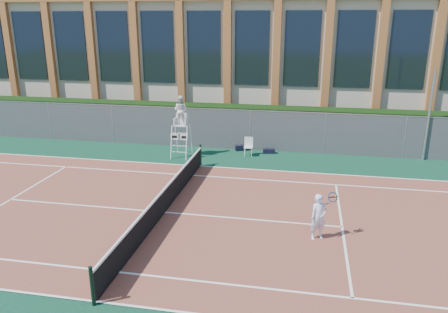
% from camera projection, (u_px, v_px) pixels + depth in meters
% --- Properties ---
extents(ground, '(120.00, 120.00, 0.00)m').
position_uv_depth(ground, '(165.00, 213.00, 16.20)').
color(ground, '#233814').
extents(apron, '(36.00, 20.00, 0.01)m').
position_uv_depth(apron, '(173.00, 202.00, 17.14)').
color(apron, '#0B3421').
rests_on(apron, ground).
extents(tennis_court, '(23.77, 10.97, 0.02)m').
position_uv_depth(tennis_court, '(165.00, 212.00, 16.20)').
color(tennis_court, brown).
rests_on(tennis_court, apron).
extents(tennis_net, '(0.10, 11.30, 1.10)m').
position_uv_depth(tennis_net, '(164.00, 200.00, 16.04)').
color(tennis_net, black).
rests_on(tennis_net, ground).
extents(fence, '(40.00, 0.06, 2.20)m').
position_uv_depth(fence, '(214.00, 129.00, 24.12)').
color(fence, '#595E60').
rests_on(fence, ground).
extents(hedge, '(40.00, 1.40, 2.20)m').
position_uv_depth(hedge, '(219.00, 124.00, 25.25)').
color(hedge, black).
rests_on(hedge, ground).
extents(building, '(45.00, 10.60, 8.22)m').
position_uv_depth(building, '(240.00, 59.00, 31.79)').
color(building, '#C1B6A0').
rests_on(building, ground).
extents(steel_pole, '(0.12, 0.12, 4.55)m').
position_uv_depth(steel_pole, '(429.00, 116.00, 21.70)').
color(steel_pole, '#9EA0A5').
rests_on(steel_pole, ground).
extents(umpire_chair, '(0.90, 1.39, 3.23)m').
position_uv_depth(umpire_chair, '(181.00, 112.00, 22.35)').
color(umpire_chair, white).
rests_on(umpire_chair, ground).
extents(plastic_chair, '(0.48, 0.48, 0.98)m').
position_uv_depth(plastic_chair, '(248.00, 145.00, 22.94)').
color(plastic_chair, silver).
rests_on(plastic_chair, apron).
extents(sports_bag_near, '(0.73, 0.49, 0.29)m').
position_uv_depth(sports_bag_near, '(241.00, 148.00, 23.93)').
color(sports_bag_near, black).
rests_on(sports_bag_near, apron).
extents(sports_bag_far, '(0.66, 0.38, 0.25)m').
position_uv_depth(sports_bag_far, '(269.00, 151.00, 23.42)').
color(sports_bag_far, black).
rests_on(sports_bag_far, apron).
extents(tennis_player, '(0.93, 0.71, 1.56)m').
position_uv_depth(tennis_player, '(319.00, 217.00, 14.03)').
color(tennis_player, '#D2DFFD').
rests_on(tennis_player, tennis_court).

